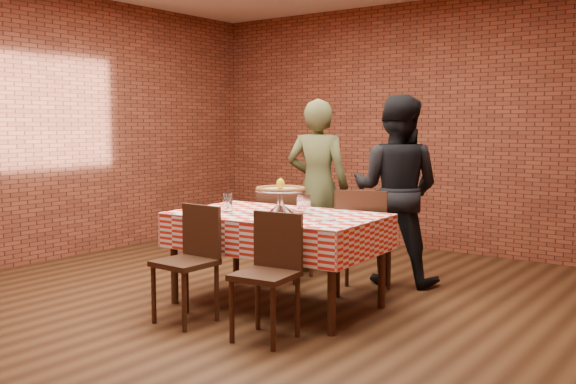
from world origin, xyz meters
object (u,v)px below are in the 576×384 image
object	(u,v)px
water_glass_right	(228,200)
chair_near_right	(265,278)
table	(277,260)
condiment_caddy	(304,202)
water_glass_left	(228,204)
pizza	(281,190)
chair_far_left	(286,232)
diner_black	(396,190)
pizza_stand	(281,202)
diner_olive	(318,187)
chair_far_right	(364,241)
chair_near_left	(185,265)

from	to	relation	value
water_glass_right	chair_near_right	size ratio (longest dim) A/B	0.14
table	chair_near_right	distance (m)	0.85
water_glass_right	condiment_caddy	bearing A→B (deg)	22.20
table	chair_near_right	bearing A→B (deg)	-58.01
water_glass_left	water_glass_right	distance (m)	0.30
pizza	chair_far_left	bearing A→B (deg)	124.01
table	diner_black	size ratio (longest dim) A/B	0.94
water_glass_left	chair_far_left	bearing A→B (deg)	95.73
pizza_stand	water_glass_right	xyz separation A→B (m)	(-0.63, 0.07, -0.03)
condiment_caddy	chair_near_right	bearing A→B (deg)	-50.41
diner_olive	water_glass_right	bearing A→B (deg)	63.25
pizza	chair_near_right	distance (m)	0.98
water_glass_right	diner_black	distance (m)	1.56
water_glass_left	chair_far_left	world-z (taller)	chair_far_left
condiment_caddy	diner_olive	size ratio (longest dim) A/B	0.07
water_glass_right	condiment_caddy	distance (m)	0.68
table	chair_far_right	world-z (taller)	chair_far_right
pizza	water_glass_left	xyz separation A→B (m)	(-0.43, -0.15, -0.13)
water_glass_left	chair_near_left	bearing A→B (deg)	-79.24
table	water_glass_right	bearing A→B (deg)	173.24
chair_far_left	diner_black	world-z (taller)	diner_black
pizza	diner_black	size ratio (longest dim) A/B	0.23
water_glass_left	water_glass_right	world-z (taller)	same
water_glass_right	chair_far_right	size ratio (longest dim) A/B	0.13
chair_near_left	water_glass_left	bearing A→B (deg)	102.26
pizza	condiment_caddy	bearing A→B (deg)	89.94
condiment_caddy	diner_black	xyz separation A→B (m)	(0.38, 0.94, 0.05)
chair_near_right	water_glass_right	bearing A→B (deg)	136.24
pizza_stand	chair_far_left	world-z (taller)	pizza_stand
pizza_stand	chair_near_left	bearing A→B (deg)	-112.19
table	pizza_stand	world-z (taller)	pizza_stand
water_glass_right	diner_olive	bearing A→B (deg)	80.48
water_glass_right	chair_far_right	xyz separation A→B (m)	(0.97, 0.69, -0.36)
pizza_stand	diner_olive	size ratio (longest dim) A/B	0.24
water_glass_right	table	bearing A→B (deg)	-6.76
pizza_stand	condiment_caddy	world-z (taller)	pizza_stand
pizza_stand	water_glass_left	bearing A→B (deg)	-160.14
chair_near_right	condiment_caddy	bearing A→B (deg)	105.05
table	chair_far_left	bearing A→B (deg)	122.06
pizza_stand	condiment_caddy	distance (m)	0.32
table	diner_olive	distance (m)	1.35
chair_near_right	chair_far_right	distance (m)	1.48
pizza_stand	chair_near_left	size ratio (longest dim) A/B	0.48
chair_near_right	diner_black	xyz separation A→B (m)	(-0.03, 1.98, 0.44)
pizza_stand	chair_near_right	world-z (taller)	pizza_stand
chair_near_left	chair_far_right	xyz separation A→B (m)	(0.65, 1.52, 0.03)
chair_near_right	diner_olive	xyz separation A→B (m)	(-0.85, 1.91, 0.43)
water_glass_left	chair_far_right	size ratio (longest dim) A/B	0.13
pizza	chair_near_right	xyz separation A→B (m)	(0.41, -0.72, -0.52)
water_glass_right	diner_olive	distance (m)	1.14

